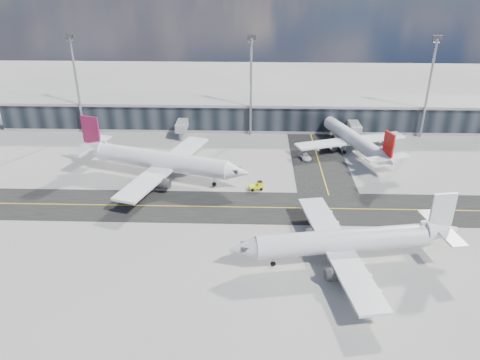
{
  "coord_description": "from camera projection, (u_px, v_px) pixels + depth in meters",
  "views": [
    {
      "loc": [
        1.04,
        -83.01,
        49.0
      ],
      "look_at": [
        -1.81,
        6.94,
        5.0
      ],
      "focal_mm": 35.0,
      "sensor_mm": 36.0,
      "label": 1
    }
  ],
  "objects": [
    {
      "name": "taxiway_lanes",
      "position": [
        266.0,
        193.0,
        105.62
      ],
      "size": [
        180.0,
        63.0,
        0.03
      ],
      "color": "black",
      "rests_on": "ground"
    },
    {
      "name": "airliner_near",
      "position": [
        347.0,
        241.0,
        80.82
      ],
      "size": [
        40.89,
        35.03,
        12.13
      ],
      "rotation": [
        0.0,
        0.0,
        1.74
      ],
      "color": "silver",
      "rests_on": "ground"
    },
    {
      "name": "floodlight_masts",
      "position": [
        251.0,
        83.0,
        132.34
      ],
      "size": [
        102.5,
        0.7,
        28.9
      ],
      "color": "gray",
      "rests_on": "ground"
    },
    {
      "name": "service_van",
      "position": [
        305.0,
        156.0,
        122.74
      ],
      "size": [
        3.4,
        5.37,
        1.38
      ],
      "primitive_type": "imported",
      "rotation": [
        0.0,
        0.0,
        0.24
      ],
      "color": "white",
      "rests_on": "ground"
    },
    {
      "name": "terminal_concourse",
      "position": [
        251.0,
        114.0,
        143.62
      ],
      "size": [
        152.0,
        19.8,
        8.8
      ],
      "color": "black",
      "rests_on": "ground"
    },
    {
      "name": "airliner_redtail",
      "position": [
        354.0,
        140.0,
        125.48
      ],
      "size": [
        31.32,
        36.28,
        11.04
      ],
      "rotation": [
        0.0,
        0.0,
        0.33
      ],
      "color": "white",
      "rests_on": "ground"
    },
    {
      "name": "airliner_af",
      "position": [
        159.0,
        160.0,
        111.07
      ],
      "size": [
        43.97,
        37.92,
        13.31
      ],
      "rotation": [
        0.0,
        0.0,
        -1.88
      ],
      "color": "white",
      "rests_on": "ground"
    },
    {
      "name": "baggage_tug",
      "position": [
        257.0,
        186.0,
        106.67
      ],
      "size": [
        3.39,
        2.28,
        1.95
      ],
      "rotation": [
        0.0,
        0.0,
        -1.31
      ],
      "color": "#FFFB0D",
      "rests_on": "ground"
    },
    {
      "name": "ground",
      "position": [
        248.0,
        217.0,
        96.09
      ],
      "size": [
        300.0,
        300.0,
        0.0
      ],
      "primitive_type": "plane",
      "color": "gray",
      "rests_on": "ground"
    }
  ]
}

